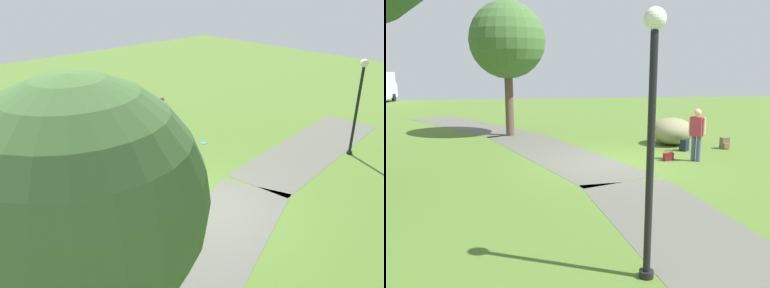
{
  "view_description": "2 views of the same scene",
  "coord_description": "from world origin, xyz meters",
  "views": [
    {
      "loc": [
        7.18,
        6.86,
        6.32
      ],
      "look_at": [
        -0.63,
        -1.34,
        1.43
      ],
      "focal_mm": 37.74,
      "sensor_mm": 36.0,
      "label": 1
    },
    {
      "loc": [
        -11.48,
        2.66,
        2.85
      ],
      "look_at": [
        -0.76,
        1.08,
        0.75
      ],
      "focal_mm": 38.08,
      "sensor_mm": 36.0,
      "label": 2
    }
  ],
  "objects": [
    {
      "name": "spare_backpack_on_lawn",
      "position": [
        1.46,
        -4.38,
        0.19
      ],
      "size": [
        0.28,
        0.3,
        0.4
      ],
      "color": "brown",
      "rests_on": "ground"
    },
    {
      "name": "ground_plane",
      "position": [
        0.0,
        0.0,
        0.0
      ],
      "size": [
        48.0,
        48.0,
        0.0
      ],
      "primitive_type": "plane",
      "color": "#4F702B"
    },
    {
      "name": "handbag_on_grass",
      "position": [
        0.03,
        -1.8,
        0.14
      ],
      "size": [
        0.34,
        0.34,
        0.31
      ],
      "color": "maroon",
      "rests_on": "ground"
    },
    {
      "name": "footpath_segment_near",
      "position": [
        -6.02,
        -0.26,
        0.0
      ],
      "size": [
        8.18,
        3.05,
        0.01
      ],
      "color": "#5A5A50",
      "rests_on": "ground"
    },
    {
      "name": "frisbee_on_grass",
      "position": [
        -3.3,
        -3.48,
        0.01
      ],
      "size": [
        0.22,
        0.22,
        0.02
      ],
      "color": "#2F94CF",
      "rests_on": "ground"
    },
    {
      "name": "footpath_segment_mid",
      "position": [
        1.71,
        1.52,
        0.0
      ],
      "size": [
        8.29,
        4.92,
        0.01
      ],
      "color": "#5A5A50",
      "rests_on": "ground"
    },
    {
      "name": "man_near_boulder",
      "position": [
        -2.64,
        -5.21,
        0.97
      ],
      "size": [
        0.25,
        0.52,
        1.68
      ],
      "color": "#325660",
      "rests_on": "ground"
    },
    {
      "name": "woman_with_handbag",
      "position": [
        -0.14,
        -2.59,
        0.91
      ],
      "size": [
        0.43,
        0.42,
        1.58
      ],
      "color": "#4A4D75",
      "rests_on": "ground"
    },
    {
      "name": "young_tree_near_path",
      "position": [
        5.29,
        3.02,
        3.8
      ],
      "size": [
        3.02,
        3.02,
        5.34
      ],
      "color": "brown",
      "rests_on": "ground"
    },
    {
      "name": "lawn_boulder",
      "position": [
        2.51,
        -2.87,
        0.49
      ],
      "size": [
        2.17,
        2.13,
        0.97
      ],
      "color": "gray",
      "rests_on": "ground"
    },
    {
      "name": "lamp_post",
      "position": [
        -6.55,
        0.99,
        2.19
      ],
      "size": [
        0.28,
        0.28,
        3.55
      ],
      "color": "black",
      "rests_on": "ground"
    },
    {
      "name": "backpack_by_boulder",
      "position": [
        1.34,
        -2.86,
        0.19
      ],
      "size": [
        0.35,
        0.35,
        0.4
      ],
      "color": "#18242B",
      "rests_on": "ground"
    }
  ]
}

